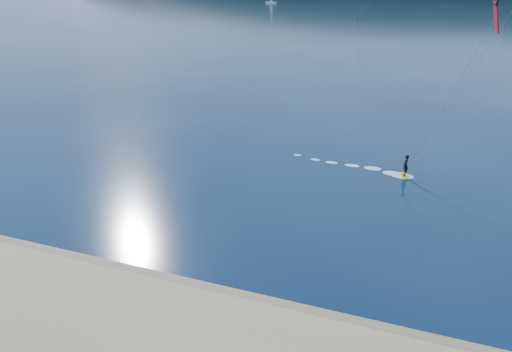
% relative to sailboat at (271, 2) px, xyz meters
% --- Properties ---
extents(ground, '(1800.00, 1800.00, 0.00)m').
position_rel_sailboat_xyz_m(ground, '(125.05, -393.54, -0.98)').
color(ground, '#071636').
rests_on(ground, ground).
extents(wet_sand, '(220.00, 2.50, 0.10)m').
position_rel_sailboat_xyz_m(wet_sand, '(125.05, -389.04, -0.93)').
color(wet_sand, '#856A4D').
rests_on(wet_sand, ground).
extents(sailboat, '(9.43, 6.01, 13.30)m').
position_rel_sailboat_xyz_m(sailboat, '(0.00, 0.00, 0.00)').
color(sailboat, white).
rests_on(sailboat, ground).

